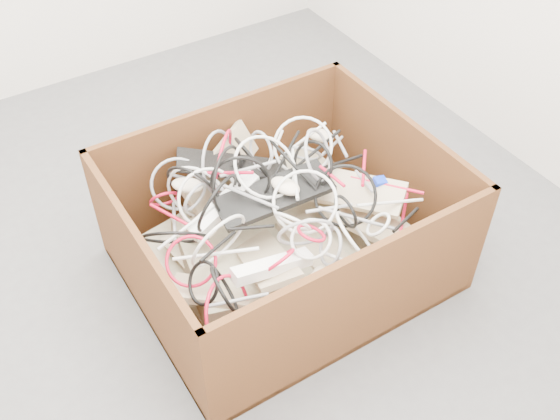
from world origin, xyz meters
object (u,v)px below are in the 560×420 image
power_strip_left (224,205)px  power_strip_right (272,266)px  vga_plug (380,181)px  cardboard_box (279,245)px

power_strip_left → power_strip_right: (0.00, -0.33, -0.02)m
power_strip_right → vga_plug: 0.56m
power_strip_left → power_strip_right: 0.33m
power_strip_right → vga_plug: bearing=15.7°
power_strip_right → power_strip_left: bearing=92.9°
power_strip_left → power_strip_right: size_ratio=1.11×
vga_plug → power_strip_left: bearing=171.8°
cardboard_box → power_strip_right: bearing=-126.5°
power_strip_left → power_strip_right: bearing=-104.0°
cardboard_box → power_strip_left: cardboard_box is taller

